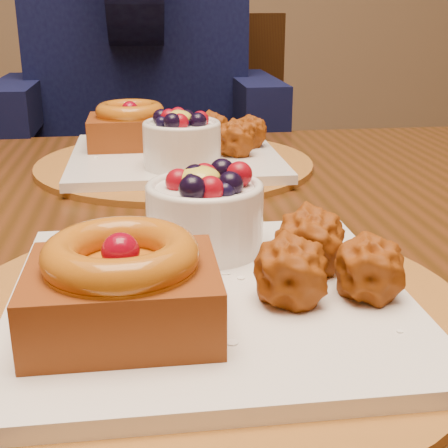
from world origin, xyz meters
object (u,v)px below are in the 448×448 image
(place_setting_far, at_px, (172,147))
(chair_far, at_px, (205,199))
(diner, at_px, (136,28))
(place_setting_near, at_px, (204,277))
(dining_table, at_px, (188,284))

(place_setting_far, relative_size, chair_far, 0.40)
(chair_far, bearing_deg, diner, -153.52)
(chair_far, xyz_separation_m, diner, (-0.15, -0.09, 0.40))
(place_setting_near, relative_size, chair_far, 0.40)
(place_setting_near, bearing_deg, chair_far, 84.25)
(place_setting_far, height_order, diner, diner)
(place_setting_near, height_order, place_setting_far, same)
(place_setting_near, distance_m, diner, 0.93)
(dining_table, bearing_deg, diner, 93.77)
(dining_table, height_order, diner, diner)
(place_setting_near, xyz_separation_m, chair_far, (0.10, 1.01, -0.26))
(dining_table, height_order, place_setting_far, place_setting_far)
(chair_far, bearing_deg, place_setting_near, -101.79)
(dining_table, distance_m, chair_far, 0.82)
(dining_table, distance_m, place_setting_near, 0.24)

